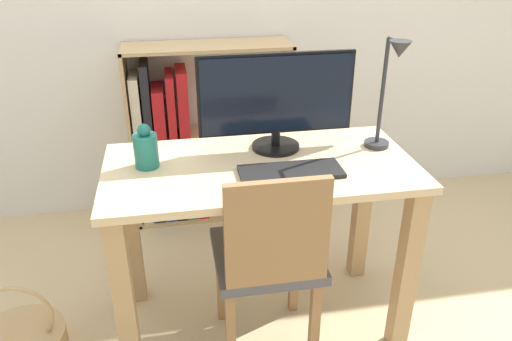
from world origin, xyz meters
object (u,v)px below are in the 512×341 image
object	(u,v)px
keyboard	(291,171)
vase	(146,149)
monitor	(276,98)
chair	(269,257)
bookshelf	(182,146)
desk_lamp	(390,85)

from	to	relation	value
keyboard	vase	size ratio (longest dim) A/B	2.22
vase	keyboard	bearing A→B (deg)	-16.37
monitor	chair	size ratio (longest dim) A/B	0.72
bookshelf	chair	bearing A→B (deg)	-76.65
chair	desk_lamp	bearing A→B (deg)	28.74
monitor	bookshelf	xyz separation A→B (m)	(-0.36, 0.83, -0.53)
keyboard	desk_lamp	world-z (taller)	desk_lamp
monitor	desk_lamp	world-z (taller)	desk_lamp
keyboard	monitor	bearing A→B (deg)	91.52
keyboard	chair	bearing A→B (deg)	-137.36
keyboard	chair	size ratio (longest dim) A/B	0.44
monitor	bookshelf	world-z (taller)	monitor
keyboard	vase	bearing A→B (deg)	163.63
vase	bookshelf	size ratio (longest dim) A/B	0.17
keyboard	chair	world-z (taller)	chair
monitor	keyboard	size ratio (longest dim) A/B	1.63
vase	desk_lamp	distance (m)	0.94
monitor	desk_lamp	xyz separation A→B (m)	(0.41, -0.11, 0.06)
desk_lamp	keyboard	bearing A→B (deg)	-162.77
desk_lamp	bookshelf	bearing A→B (deg)	129.49
keyboard	vase	xyz separation A→B (m)	(-0.52, 0.15, 0.06)
desk_lamp	vase	bearing A→B (deg)	178.38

